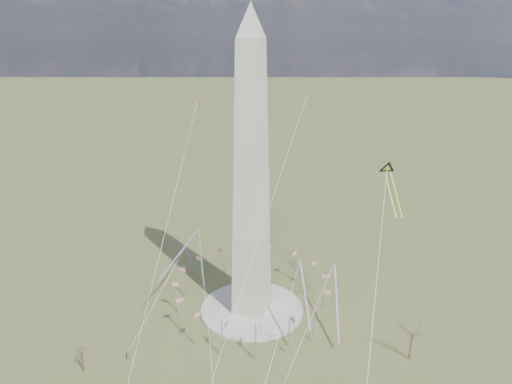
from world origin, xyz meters
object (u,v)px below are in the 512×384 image
(person_west, at_px, (127,356))
(washington_monument, at_px, (251,180))
(tree_near, at_px, (413,331))
(kite_delta_black, at_px, (388,172))

(person_west, bearing_deg, washington_monument, -125.43)
(tree_near, distance_m, person_west, 85.06)
(person_west, relative_size, kite_delta_black, 0.12)
(tree_near, relative_size, kite_delta_black, 0.84)
(person_west, xyz_separation_m, kite_delta_black, (67.53, 50.73, 49.79))
(tree_near, distance_m, kite_delta_black, 48.50)
(washington_monument, bearing_deg, kite_delta_black, 19.60)
(washington_monument, bearing_deg, person_west, -126.46)
(kite_delta_black, bearing_deg, tree_near, 96.72)
(person_west, distance_m, kite_delta_black, 98.05)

